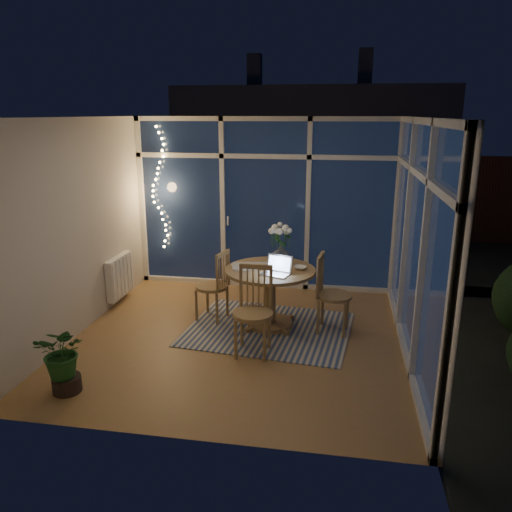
% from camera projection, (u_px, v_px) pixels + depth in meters
% --- Properties ---
extents(floor, '(4.00, 4.00, 0.00)m').
position_uv_depth(floor, '(240.00, 338.00, 6.08)').
color(floor, olive).
rests_on(floor, ground).
extents(ceiling, '(4.00, 4.00, 0.00)m').
position_uv_depth(ceiling, '(238.00, 117.00, 5.36)').
color(ceiling, silver).
rests_on(ceiling, wall_back).
extents(wall_back, '(4.00, 0.04, 2.60)m').
position_uv_depth(wall_back, '(265.00, 204.00, 7.62)').
color(wall_back, beige).
rests_on(wall_back, floor).
extents(wall_front, '(4.00, 0.04, 2.60)m').
position_uv_depth(wall_front, '(188.00, 295.00, 3.82)').
color(wall_front, beige).
rests_on(wall_front, floor).
extents(wall_left, '(0.04, 4.00, 2.60)m').
position_uv_depth(wall_left, '(78.00, 228.00, 6.04)').
color(wall_left, beige).
rests_on(wall_left, floor).
extents(wall_right, '(0.04, 4.00, 2.60)m').
position_uv_depth(wall_right, '(420.00, 242.00, 5.40)').
color(wall_right, beige).
rests_on(wall_right, floor).
extents(window_wall_back, '(4.00, 0.10, 2.60)m').
position_uv_depth(window_wall_back, '(265.00, 205.00, 7.58)').
color(window_wall_back, silver).
rests_on(window_wall_back, floor).
extents(window_wall_right, '(0.10, 4.00, 2.60)m').
position_uv_depth(window_wall_right, '(416.00, 242.00, 5.41)').
color(window_wall_right, silver).
rests_on(window_wall_right, floor).
extents(radiator, '(0.10, 0.70, 0.58)m').
position_uv_depth(radiator, '(120.00, 276.00, 7.13)').
color(radiator, white).
rests_on(radiator, wall_left).
extents(fairy_lights, '(0.24, 0.10, 1.85)m').
position_uv_depth(fairy_lights, '(159.00, 188.00, 7.71)').
color(fairy_lights, '#FFC266').
rests_on(fairy_lights, window_wall_back).
extents(garden_patio, '(12.00, 6.00, 0.10)m').
position_uv_depth(garden_patio, '(309.00, 243.00, 10.75)').
color(garden_patio, black).
rests_on(garden_patio, ground).
extents(garden_fence, '(11.00, 0.08, 1.80)m').
position_uv_depth(garden_fence, '(289.00, 195.00, 11.04)').
color(garden_fence, '#321A12').
rests_on(garden_fence, ground).
extents(neighbour_roof, '(7.00, 3.00, 2.20)m').
position_uv_depth(neighbour_roof, '(312.00, 130.00, 13.48)').
color(neighbour_roof, '#373942').
rests_on(neighbour_roof, ground).
extents(garden_shrubs, '(0.90, 0.90, 0.90)m').
position_uv_depth(garden_shrubs, '(234.00, 235.00, 9.31)').
color(garden_shrubs, black).
rests_on(garden_shrubs, ground).
extents(rug, '(2.17, 1.81, 0.01)m').
position_uv_depth(rug, '(269.00, 329.00, 6.33)').
color(rug, beige).
rests_on(rug, floor).
extents(dining_table, '(1.25, 1.25, 0.77)m').
position_uv_depth(dining_table, '(270.00, 298.00, 6.32)').
color(dining_table, olive).
rests_on(dining_table, floor).
extents(chair_left, '(0.54, 0.54, 0.96)m').
position_uv_depth(chair_left, '(212.00, 285.00, 6.52)').
color(chair_left, olive).
rests_on(chair_left, floor).
extents(chair_right, '(0.52, 0.52, 1.01)m').
position_uv_depth(chair_right, '(334.00, 294.00, 6.13)').
color(chair_right, olive).
rests_on(chair_right, floor).
extents(chair_front, '(0.48, 0.48, 1.03)m').
position_uv_depth(chair_front, '(253.00, 312.00, 5.55)').
color(chair_front, olive).
rests_on(chair_front, floor).
extents(laptop, '(0.40, 0.37, 0.24)m').
position_uv_depth(laptop, '(275.00, 265.00, 5.95)').
color(laptop, silver).
rests_on(laptop, dining_table).
extents(flower_vase, '(0.22, 0.22, 0.21)m').
position_uv_depth(flower_vase, '(281.00, 254.00, 6.50)').
color(flower_vase, silver).
rests_on(flower_vase, dining_table).
extents(bowl, '(0.17, 0.17, 0.04)m').
position_uv_depth(bowl, '(300.00, 268.00, 6.19)').
color(bowl, white).
rests_on(bowl, dining_table).
extents(newspapers, '(0.49, 0.43, 0.02)m').
position_uv_depth(newspapers, '(251.00, 267.00, 6.27)').
color(newspapers, beige).
rests_on(newspapers, dining_table).
extents(phone, '(0.11, 0.06, 0.01)m').
position_uv_depth(phone, '(278.00, 271.00, 6.11)').
color(phone, black).
rests_on(phone, dining_table).
extents(potted_plant, '(0.57, 0.51, 0.76)m').
position_uv_depth(potted_plant, '(64.00, 356.00, 4.82)').
color(potted_plant, '#1B4E1E').
rests_on(potted_plant, floor).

